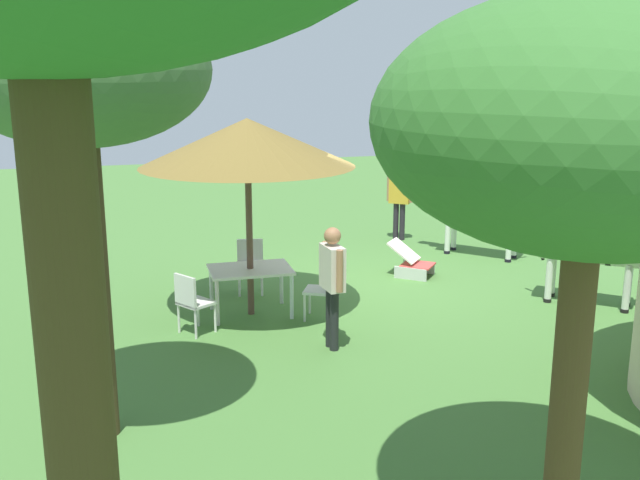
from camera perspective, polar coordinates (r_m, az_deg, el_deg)
name	(u,v)px	position (r m, az deg, el deg)	size (l,w,h in m)	color
ground_plane	(354,291)	(12.58, 2.65, -3.99)	(36.00, 36.00, 0.00)	#467535
shade_umbrella	(247,143)	(10.89, -5.72, 7.61)	(3.22, 3.22, 3.03)	brown
patio_dining_table	(250,274)	(11.27, -5.48, -2.65)	(1.27, 0.91, 0.74)	white
patio_chair_west_end	(250,262)	(12.43, -5.49, -1.74)	(0.51, 0.49, 0.90)	white
patio_chair_near_lawn	(191,300)	(10.59, -10.04, -4.62)	(0.59, 0.60, 0.90)	silver
patio_chair_near_hut	(324,286)	(11.05, 0.33, -3.63)	(0.57, 0.58, 0.90)	silver
guest_beside_umbrella	(332,277)	(9.76, 0.97, -2.88)	(0.25, 0.61, 1.70)	black
standing_watcher	(400,196)	(16.12, 6.27, 3.48)	(0.48, 0.44, 1.65)	#252029
striped_lounge_chair	(412,262)	(13.48, 7.23, -1.74)	(0.95, 0.92, 0.64)	#D5433D
zebra_nearest_camera	(479,209)	(15.01, 12.39, 2.37)	(1.77, 1.89, 1.49)	silver
zebra_by_umbrella	(595,245)	(12.38, 20.78, -0.37)	(1.78, 1.68, 1.53)	silver
acacia_tree_right_background	(592,126)	(5.28, 20.54, 8.39)	(3.00, 3.00, 4.31)	#513D21
acacia_tree_behind_hut	(82,74)	(7.33, -18.15, 12.24)	(2.43, 2.43, 4.47)	#42331D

